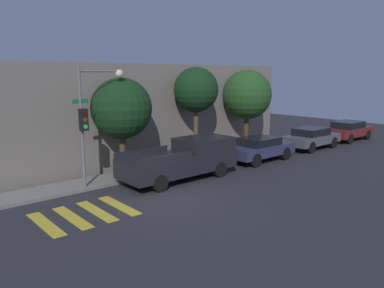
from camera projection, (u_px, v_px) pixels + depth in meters
ground_plane at (171, 200)px, 14.75m from camera, size 60.00×60.00×0.00m
sidewalk at (119, 177)px, 17.73m from camera, size 26.00×1.66×0.14m
building_row at (78, 115)px, 20.39m from camera, size 26.00×6.00×5.43m
crosswalk at (85, 214)px, 13.24m from camera, size 3.20×2.60×0.00m
traffic_light_pole at (92, 110)px, 15.63m from camera, size 2.38×0.56×5.16m
pickup_truck at (184, 159)px, 17.68m from camera, size 5.74×2.12×1.84m
sedan_near_corner at (259, 148)px, 21.30m from camera, size 4.30×1.89×1.37m
sedan_middle at (311, 137)px, 24.76m from camera, size 4.34×1.86×1.41m
sedan_far_end at (348, 130)px, 27.97m from camera, size 4.46×1.86×1.44m
tree_near_corner at (121, 109)px, 17.46m from camera, size 2.87×2.87×4.75m
tree_midblock at (196, 90)px, 20.31m from camera, size 2.45×2.45×5.28m
tree_far_end at (247, 95)px, 23.09m from camera, size 3.04×3.04×5.17m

